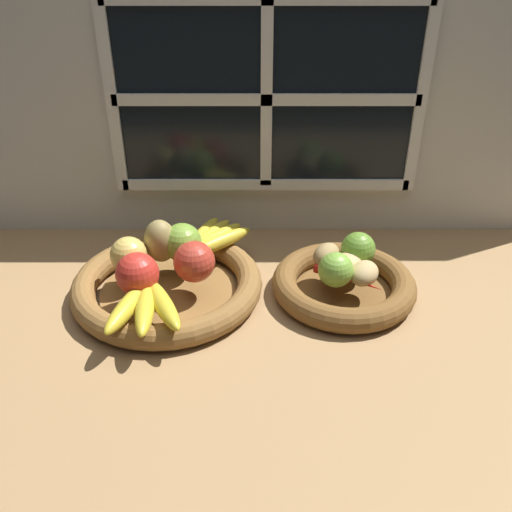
{
  "coord_description": "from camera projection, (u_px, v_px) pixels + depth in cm",
  "views": [
    {
      "loc": [
        -2.16,
        -85.45,
        61.96
      ],
      "look_at": [
        -2.24,
        1.82,
        8.74
      ],
      "focal_mm": 38.27,
      "sensor_mm": 36.0,
      "label": 1
    }
  ],
  "objects": [
    {
      "name": "ground_plane",
      "position": [
        267.0,
        306.0,
        1.06
      ],
      "size": [
        140.0,
        90.0,
        3.0
      ],
      "primitive_type": "cube",
      "color": "#9E774C"
    },
    {
      "name": "back_wall",
      "position": [
        267.0,
        111.0,
        1.16
      ],
      "size": [
        140.0,
        4.6,
        55.0
      ],
      "color": "silver",
      "rests_on": "ground_plane"
    },
    {
      "name": "fruit_bowl_left",
      "position": [
        168.0,
        285.0,
        1.06
      ],
      "size": [
        36.72,
        36.72,
        4.74
      ],
      "color": "brown",
      "rests_on": "ground_plane"
    },
    {
      "name": "fruit_bowl_right",
      "position": [
        344.0,
        285.0,
        1.06
      ],
      "size": [
        27.78,
        27.78,
        4.74
      ],
      "color": "brown",
      "rests_on": "ground_plane"
    },
    {
      "name": "apple_golden_left",
      "position": [
        129.0,
        255.0,
        1.04
      ],
      "size": [
        7.03,
        7.03,
        7.03
      ],
      "primitive_type": "sphere",
      "color": "#DBB756",
      "rests_on": "fruit_bowl_left"
    },
    {
      "name": "apple_red_right",
      "position": [
        194.0,
        263.0,
        1.0
      ],
      "size": [
        7.8,
        7.8,
        7.8
      ],
      "primitive_type": "sphere",
      "color": "#B73828",
      "rests_on": "fruit_bowl_left"
    },
    {
      "name": "apple_green_back",
      "position": [
        183.0,
        243.0,
        1.07
      ],
      "size": [
        7.74,
        7.74,
        7.74
      ],
      "primitive_type": "sphere",
      "color": "#7AA338",
      "rests_on": "fruit_bowl_left"
    },
    {
      "name": "apple_red_front",
      "position": [
        138.0,
        274.0,
        0.97
      ],
      "size": [
        7.83,
        7.83,
        7.83
      ],
      "primitive_type": "sphere",
      "color": "red",
      "rests_on": "fruit_bowl_left"
    },
    {
      "name": "pear_brown",
      "position": [
        161.0,
        241.0,
        1.06
      ],
      "size": [
        7.58,
        7.57,
        8.79
      ],
      "primitive_type": "ellipsoid",
      "rotation": [
        0.0,
        0.0,
        1.81
      ],
      "color": "olive",
      "rests_on": "fruit_bowl_left"
    },
    {
      "name": "banana_bunch_front",
      "position": [
        146.0,
        304.0,
        0.93
      ],
      "size": [
        14.45,
        17.37,
        3.24
      ],
      "color": "gold",
      "rests_on": "fruit_bowl_left"
    },
    {
      "name": "banana_bunch_back",
      "position": [
        210.0,
        239.0,
        1.13
      ],
      "size": [
        15.02,
        17.75,
        3.05
      ],
      "color": "yellow",
      "rests_on": "fruit_bowl_left"
    },
    {
      "name": "potato_small",
      "position": [
        364.0,
        273.0,
        1.01
      ],
      "size": [
        7.75,
        8.37,
        4.18
      ],
      "primitive_type": "ellipsoid",
      "rotation": [
        0.0,
        0.0,
        1.05
      ],
      "color": "tan",
      "rests_on": "fruit_bowl_right"
    },
    {
      "name": "potato_oblong",
      "position": [
        327.0,
        256.0,
        1.05
      ],
      "size": [
        7.58,
        7.91,
        4.91
      ],
      "primitive_type": "ellipsoid",
      "rotation": [
        0.0,
        0.0,
        0.91
      ],
      "color": "#A38451",
      "rests_on": "fruit_bowl_right"
    },
    {
      "name": "potato_large",
      "position": [
        346.0,
        265.0,
        1.03
      ],
      "size": [
        9.74,
        9.8,
        4.07
      ],
      "primitive_type": "ellipsoid",
      "rotation": [
        0.0,
        0.0,
        0.8
      ],
      "color": "tan",
      "rests_on": "fruit_bowl_right"
    },
    {
      "name": "lime_near",
      "position": [
        336.0,
        270.0,
        0.99
      ],
      "size": [
        6.52,
        6.52,
        6.52
      ],
      "primitive_type": "sphere",
      "color": "#7AAD3D",
      "rests_on": "fruit_bowl_right"
    },
    {
      "name": "lime_far",
      "position": [
        358.0,
        249.0,
        1.06
      ],
      "size": [
        6.72,
        6.72,
        6.72
      ],
      "primitive_type": "sphere",
      "color": "olive",
      "rests_on": "fruit_bowl_right"
    },
    {
      "name": "chili_pepper",
      "position": [
        349.0,
        278.0,
        1.01
      ],
      "size": [
        12.5,
        9.51,
        2.22
      ],
      "primitive_type": "cone",
      "rotation": [
        0.0,
        1.57,
        -0.6
      ],
      "color": "red",
      "rests_on": "fruit_bowl_right"
    }
  ]
}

